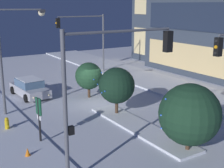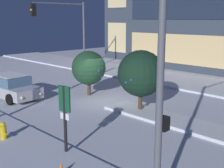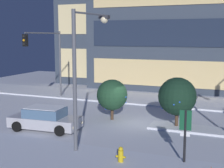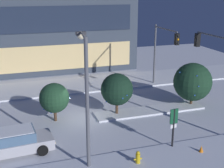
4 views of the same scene
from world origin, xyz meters
TOP-DOWN VIEW (x-y plane):
  - ground at (0.00, 0.00)m, footprint 52.00×52.00m
  - curb_strip_far at (0.00, 8.30)m, footprint 52.00×5.20m
  - median_strip at (5.67, -0.19)m, footprint 9.00×1.80m
  - car_near at (-4.84, -3.68)m, footprint 4.73×2.36m
  - traffic_light_corner_near_right at (8.93, -4.34)m, footprint 0.32×5.76m
  - traffic_light_corner_far_right at (9.12, 4.69)m, footprint 0.32×4.59m
  - street_lamp_arched at (-0.88, -5.77)m, footprint 0.77×3.16m
  - fire_hydrant at (1.70, -7.22)m, footprint 0.48×0.26m
  - parking_info_sign at (4.46, -6.11)m, footprint 0.55×0.13m
  - decorated_tree_median at (2.89, -0.05)m, footprint 2.48×2.53m
  - decorated_tree_left_of_median at (9.54, 0.01)m, footprint 3.18×3.25m
  - decorated_tree_right_of_median at (-1.83, 0.32)m, footprint 2.26×2.21m
  - construction_cone at (5.78, -7.25)m, footprint 0.36×0.36m

SIDE VIEW (x-z plane):
  - ground at x=0.00m, z-range 0.00..0.00m
  - curb_strip_far at x=0.00m, z-range 0.00..0.14m
  - median_strip at x=5.67m, z-range 0.00..0.14m
  - construction_cone at x=5.78m, z-range 0.00..0.55m
  - fire_hydrant at x=1.70m, z-range -0.01..0.85m
  - car_near at x=-4.84m, z-range -0.04..1.46m
  - parking_info_sign at x=4.46m, z-range 0.37..2.99m
  - decorated_tree_right_of_median at x=-1.83m, z-range 0.35..3.27m
  - decorated_tree_left_of_median at x=9.54m, z-range 0.23..3.88m
  - decorated_tree_median at x=2.89m, z-range 0.43..3.77m
  - traffic_light_corner_far_right at x=9.12m, z-range 1.22..7.30m
  - traffic_light_corner_near_right at x=8.93m, z-range 1.27..7.84m
  - street_lamp_arched at x=-0.88m, z-range 1.16..8.45m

